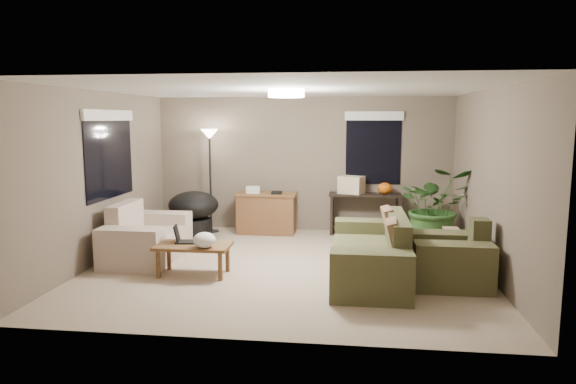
# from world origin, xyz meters

# --- Properties ---
(room_shell) EXTENTS (5.50, 5.50, 5.50)m
(room_shell) POSITION_xyz_m (0.00, 0.00, 1.25)
(room_shell) COLOR tan
(room_shell) RESTS_ON ground
(main_sofa) EXTENTS (0.95, 2.20, 0.85)m
(main_sofa) POSITION_xyz_m (1.19, -0.39, 0.29)
(main_sofa) COLOR #4A4B2D
(main_sofa) RESTS_ON ground
(throw_pillows) EXTENTS (0.26, 1.36, 0.47)m
(throw_pillows) POSITION_xyz_m (1.45, -0.39, 0.65)
(throw_pillows) COLOR #8C7251
(throw_pillows) RESTS_ON main_sofa
(loveseat) EXTENTS (0.90, 1.60, 0.85)m
(loveseat) POSITION_xyz_m (-2.16, 0.16, 0.30)
(loveseat) COLOR beige
(loveseat) RESTS_ON ground
(armchair) EXTENTS (0.95, 1.00, 0.85)m
(armchair) POSITION_xyz_m (2.18, -0.49, 0.30)
(armchair) COLOR #47472B
(armchair) RESTS_ON ground
(coffee_table) EXTENTS (1.00, 0.55, 0.42)m
(coffee_table) POSITION_xyz_m (-1.20, -0.54, 0.36)
(coffee_table) COLOR brown
(coffee_table) RESTS_ON ground
(laptop) EXTENTS (0.39, 0.27, 0.24)m
(laptop) POSITION_xyz_m (-1.36, -0.44, 0.48)
(laptop) COLOR black
(laptop) RESTS_ON coffee_table
(plastic_bag) EXTENTS (0.30, 0.27, 0.21)m
(plastic_bag) POSITION_xyz_m (-1.00, -0.69, 0.52)
(plastic_bag) COLOR white
(plastic_bag) RESTS_ON coffee_table
(desk) EXTENTS (1.10, 0.50, 0.75)m
(desk) POSITION_xyz_m (-0.63, 2.09, 0.38)
(desk) COLOR brown
(desk) RESTS_ON ground
(desk_papers) EXTENTS (0.68, 0.28, 0.12)m
(desk_papers) POSITION_xyz_m (-0.79, 2.08, 0.80)
(desk_papers) COLOR silver
(desk_papers) RESTS_ON desk
(console_table) EXTENTS (1.30, 0.40, 0.75)m
(console_table) POSITION_xyz_m (1.16, 2.25, 0.44)
(console_table) COLOR black
(console_table) RESTS_ON ground
(pumpkin) EXTENTS (0.31, 0.31, 0.21)m
(pumpkin) POSITION_xyz_m (1.51, 2.25, 0.85)
(pumpkin) COLOR orange
(pumpkin) RESTS_ON console_table
(cardboard_box) EXTENTS (0.51, 0.45, 0.32)m
(cardboard_box) POSITION_xyz_m (0.91, 2.25, 0.91)
(cardboard_box) COLOR beige
(cardboard_box) RESTS_ON console_table
(papasan_chair) EXTENTS (1.01, 1.01, 0.80)m
(papasan_chair) POSITION_xyz_m (-1.93, 1.82, 0.47)
(papasan_chair) COLOR black
(papasan_chair) RESTS_ON ground
(floor_lamp) EXTENTS (0.32, 0.32, 1.91)m
(floor_lamp) POSITION_xyz_m (-1.68, 2.10, 1.60)
(floor_lamp) COLOR black
(floor_lamp) RESTS_ON ground
(ceiling_fixture) EXTENTS (0.50, 0.50, 0.10)m
(ceiling_fixture) POSITION_xyz_m (0.00, 0.00, 2.44)
(ceiling_fixture) COLOR white
(ceiling_fixture) RESTS_ON room_shell
(houseplant) EXTENTS (1.19, 1.32, 1.03)m
(houseplant) POSITION_xyz_m (2.31, 1.55, 0.52)
(houseplant) COLOR #2D5923
(houseplant) RESTS_ON ground
(cat_scratching_post) EXTENTS (0.32, 0.32, 0.50)m
(cat_scratching_post) POSITION_xyz_m (2.38, 0.59, 0.21)
(cat_scratching_post) COLOR tan
(cat_scratching_post) RESTS_ON ground
(window_left) EXTENTS (0.05, 1.56, 1.33)m
(window_left) POSITION_xyz_m (-2.73, 0.30, 1.78)
(window_left) COLOR black
(window_left) RESTS_ON room_shell
(window_back) EXTENTS (1.06, 0.05, 1.33)m
(window_back) POSITION_xyz_m (1.30, 2.48, 1.79)
(window_back) COLOR black
(window_back) RESTS_ON room_shell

